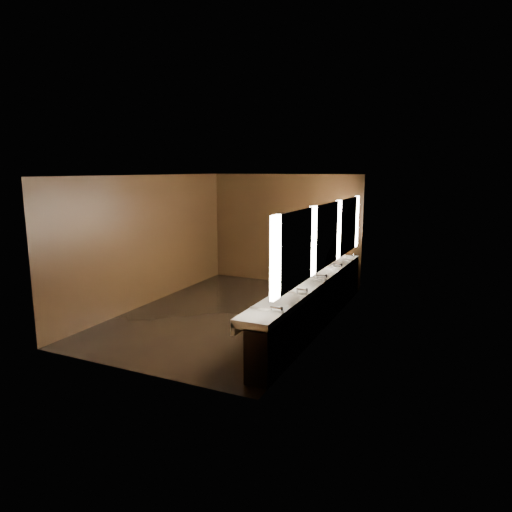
{
  "coord_description": "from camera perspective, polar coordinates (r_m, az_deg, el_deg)",
  "views": [
    {
      "loc": [
        4.25,
        -7.91,
        2.91
      ],
      "look_at": [
        0.58,
        0.0,
        1.25
      ],
      "focal_mm": 32.0,
      "sensor_mm": 36.0,
      "label": 1
    }
  ],
  "objects": [
    {
      "name": "wall_left",
      "position": [
        10.19,
        -13.27,
        1.95
      ],
      "size": [
        0.02,
        6.0,
        2.8
      ],
      "primitive_type": "cube",
      "color": "black",
      "rests_on": "floor"
    },
    {
      "name": "mirror_band",
      "position": [
        8.31,
        8.82,
        2.61
      ],
      "size": [
        0.06,
        5.03,
        1.15
      ],
      "color": "white",
      "rests_on": "wall_right"
    },
    {
      "name": "person",
      "position": [
        8.47,
        3.15,
        -3.95
      ],
      "size": [
        0.45,
        0.61,
        1.53
      ],
      "primitive_type": "imported",
      "rotation": [
        0.0,
        0.0,
        -1.73
      ],
      "color": "#849DC5",
      "rests_on": "floor"
    },
    {
      "name": "ceiling",
      "position": [
        8.98,
        -3.39,
        10.04
      ],
      "size": [
        4.0,
        6.0,
        0.02
      ],
      "primitive_type": "cube",
      "color": "#2D2D2B",
      "rests_on": "wall_back"
    },
    {
      "name": "sink_counter",
      "position": [
        8.63,
        7.38,
        -5.59
      ],
      "size": [
        0.55,
        5.4,
        1.01
      ],
      "color": "black",
      "rests_on": "floor"
    },
    {
      "name": "wall_back",
      "position": [
        11.8,
        3.6,
        3.38
      ],
      "size": [
        4.0,
        0.02,
        2.8
      ],
      "primitive_type": "cube",
      "color": "black",
      "rests_on": "floor"
    },
    {
      "name": "trash_bin",
      "position": [
        8.59,
        5.59,
        -7.08
      ],
      "size": [
        0.42,
        0.42,
        0.57
      ],
      "primitive_type": "cylinder",
      "rotation": [
        0.0,
        0.0,
        -0.15
      ],
      "color": "black",
      "rests_on": "floor"
    },
    {
      "name": "wall_right",
      "position": [
        8.36,
        8.88,
        0.22
      ],
      "size": [
        0.02,
        6.0,
        2.8
      ],
      "primitive_type": "cube",
      "color": "black",
      "rests_on": "floor"
    },
    {
      "name": "floor",
      "position": [
        9.44,
        -3.2,
        -7.22
      ],
      "size": [
        6.0,
        6.0,
        0.0
      ],
      "primitive_type": "plane",
      "color": "black",
      "rests_on": "ground"
    },
    {
      "name": "wall_front",
      "position": [
        6.67,
        -15.57,
        -2.73
      ],
      "size": [
        4.0,
        0.02,
        2.8
      ],
      "primitive_type": "cube",
      "color": "black",
      "rests_on": "floor"
    }
  ]
}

